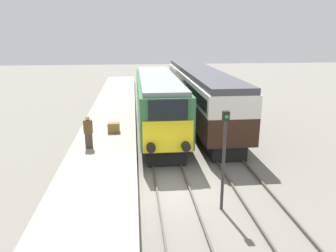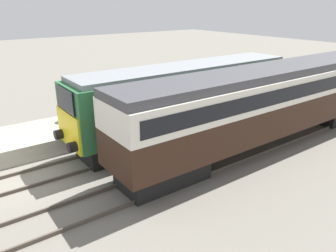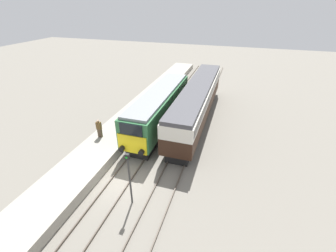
{
  "view_description": "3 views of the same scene",
  "coord_description": "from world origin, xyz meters",
  "px_view_note": "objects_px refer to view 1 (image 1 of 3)",
  "views": [
    {
      "loc": [
        -1.57,
        -12.74,
        6.68
      ],
      "look_at": [
        0.0,
        2.37,
        2.34
      ],
      "focal_mm": 35.0,
      "sensor_mm": 36.0,
      "label": 1
    },
    {
      "loc": [
        13.12,
        -1.92,
        6.91
      ],
      "look_at": [
        1.7,
        6.37,
        1.6
      ],
      "focal_mm": 35.0,
      "sensor_mm": 36.0,
      "label": 2
    },
    {
      "loc": [
        7.16,
        -10.9,
        11.75
      ],
      "look_at": [
        1.7,
        6.37,
        1.6
      ],
      "focal_mm": 24.0,
      "sensor_mm": 36.0,
      "label": 3
    }
  ],
  "objects_px": {
    "locomotive": "(158,102)",
    "passenger_carriage": "(200,91)",
    "person_on_platform": "(88,132)",
    "luggage_crate": "(114,128)",
    "signal_post": "(224,153)"
  },
  "relations": [
    {
      "from": "passenger_carriage",
      "to": "signal_post",
      "type": "height_order",
      "value": "passenger_carriage"
    },
    {
      "from": "person_on_platform",
      "to": "locomotive",
      "type": "bearing_deg",
      "value": 51.12
    },
    {
      "from": "passenger_carriage",
      "to": "signal_post",
      "type": "distance_m",
      "value": 13.18
    },
    {
      "from": "person_on_platform",
      "to": "signal_post",
      "type": "distance_m",
      "value": 7.93
    },
    {
      "from": "signal_post",
      "to": "luggage_crate",
      "type": "bearing_deg",
      "value": 119.35
    },
    {
      "from": "locomotive",
      "to": "person_on_platform",
      "type": "xyz_separation_m",
      "value": [
        -4.02,
        -4.98,
        -0.49
      ]
    },
    {
      "from": "locomotive",
      "to": "passenger_carriage",
      "type": "bearing_deg",
      "value": 37.77
    },
    {
      "from": "locomotive",
      "to": "person_on_platform",
      "type": "height_order",
      "value": "locomotive"
    },
    {
      "from": "passenger_carriage",
      "to": "person_on_platform",
      "type": "xyz_separation_m",
      "value": [
        -7.42,
        -7.62,
        -0.75
      ]
    },
    {
      "from": "person_on_platform",
      "to": "luggage_crate",
      "type": "bearing_deg",
      "value": 67.31
    },
    {
      "from": "locomotive",
      "to": "passenger_carriage",
      "type": "distance_m",
      "value": 4.31
    },
    {
      "from": "signal_post",
      "to": "luggage_crate",
      "type": "height_order",
      "value": "signal_post"
    },
    {
      "from": "luggage_crate",
      "to": "locomotive",
      "type": "bearing_deg",
      "value": 38.24
    },
    {
      "from": "passenger_carriage",
      "to": "luggage_crate",
      "type": "xyz_separation_m",
      "value": [
        -6.29,
        -4.91,
        -1.32
      ]
    },
    {
      "from": "locomotive",
      "to": "person_on_platform",
      "type": "relative_size",
      "value": 7.79
    }
  ]
}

